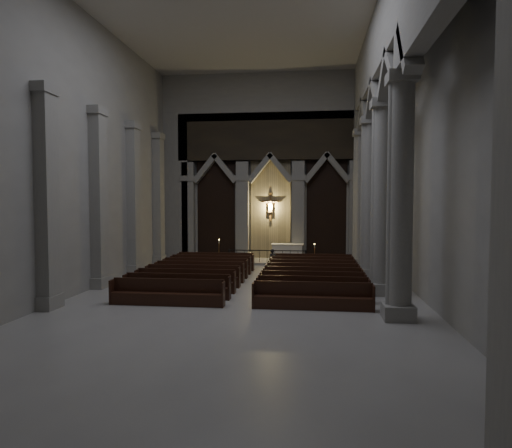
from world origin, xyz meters
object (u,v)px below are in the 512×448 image
(candle_stand_right, at_px, (314,261))
(candle_stand_left, at_px, (219,257))
(altar_rail, at_px, (267,255))
(worshipper, at_px, (273,260))
(pews, at_px, (253,278))
(altar, at_px, (287,252))

(candle_stand_right, bearing_deg, candle_stand_left, 173.42)
(altar_rail, bearing_deg, candle_stand_right, -9.22)
(altar_rail, xyz_separation_m, worshipper, (0.52, -2.25, -0.01))
(pews, bearing_deg, candle_stand_left, 113.80)
(altar, bearing_deg, altar_rail, -130.68)
(altar, bearing_deg, pews, -98.26)
(pews, bearing_deg, worshipper, 83.15)
(altar_rail, bearing_deg, altar, 49.32)
(altar_rail, distance_m, pews, 6.62)
(candle_stand_left, distance_m, pews, 7.46)
(candle_stand_right, xyz_separation_m, pews, (-2.84, -6.15, -0.06))
(pews, xyz_separation_m, worshipper, (0.52, 4.36, 0.29))
(altar_rail, distance_m, worshipper, 2.31)
(candle_stand_right, distance_m, worshipper, 2.94)
(candle_stand_right, height_order, worshipper, candle_stand_right)
(candle_stand_left, bearing_deg, worshipper, -34.92)
(altar, xyz_separation_m, candle_stand_right, (1.69, -1.81, -0.29))
(candle_stand_left, xyz_separation_m, pews, (3.01, -6.82, -0.10))
(candle_stand_right, xyz_separation_m, worshipper, (-2.32, -1.79, 0.24))
(candle_stand_left, distance_m, worshipper, 4.31)
(candle_stand_left, height_order, worshipper, candle_stand_left)
(altar_rail, relative_size, candle_stand_right, 3.47)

